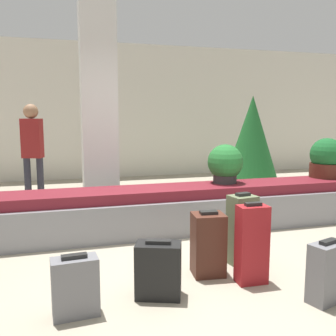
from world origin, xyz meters
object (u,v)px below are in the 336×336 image
object	(u,v)px
pillar	(99,109)
suitcase_4	(158,270)
suitcase_6	(242,230)
potted_plant_0	(225,164)
suitcase_5	(208,244)
traveler_0	(32,146)
potted_plant_1	(327,159)
decorated_tree	(252,139)
suitcase_0	(327,272)
suitcase_2	(252,244)
suitcase_1	(75,287)

from	to	relation	value
pillar	suitcase_4	xyz separation A→B (m)	(0.18, -2.85, -1.37)
suitcase_4	suitcase_6	size ratio (longest dim) A/B	0.67
suitcase_4	potted_plant_0	xyz separation A→B (m)	(1.41, 1.81, 0.61)
suitcase_5	potted_plant_0	distance (m)	1.82
pillar	traveler_0	distance (m)	1.42
suitcase_4	potted_plant_1	distance (m)	3.63
traveler_0	potted_plant_0	bearing A→B (deg)	-15.73
pillar	decorated_tree	xyz separation A→B (m)	(3.15, 1.10, -0.56)
suitcase_4	potted_plant_0	distance (m)	2.38
suitcase_0	suitcase_6	xyz separation A→B (m)	(-0.30, 0.90, 0.11)
potted_plant_1	traveler_0	distance (m)	4.64
pillar	traveler_0	size ratio (longest dim) A/B	1.90
suitcase_5	suitcase_0	bearing A→B (deg)	-40.15
suitcase_5	decorated_tree	xyz separation A→B (m)	(2.40, 3.65, 0.74)
suitcase_2	traveler_0	xyz separation A→B (m)	(-2.07, 3.61, 0.65)
suitcase_6	potted_plant_0	distance (m)	1.51
suitcase_0	suitcase_2	size ratio (longest dim) A/B	0.70
suitcase_6	decorated_tree	xyz separation A→B (m)	(1.97, 3.50, 0.68)
suitcase_5	decorated_tree	distance (m)	4.43
suitcase_0	suitcase_2	bearing A→B (deg)	113.06
suitcase_4	potted_plant_1	size ratio (longest dim) A/B	0.83
suitcase_4	potted_plant_1	bearing A→B (deg)	50.90
pillar	suitcase_6	distance (m)	2.95
decorated_tree	suitcase_0	bearing A→B (deg)	-110.86
suitcase_4	traveler_0	size ratio (longest dim) A/B	0.29
pillar	suitcase_0	world-z (taller)	pillar
suitcase_4	suitcase_1	bearing A→B (deg)	-150.18
suitcase_1	suitcase_4	size ratio (longest dim) A/B	0.98
suitcase_0	suitcase_4	size ratio (longest dim) A/B	1.06
suitcase_0	decorated_tree	xyz separation A→B (m)	(1.68, 4.40, 0.79)
suitcase_0	suitcase_1	xyz separation A→B (m)	(-1.96, 0.34, -0.02)
suitcase_1	suitcase_6	distance (m)	1.76
suitcase_0	suitcase_4	distance (m)	1.36
pillar	suitcase_1	xyz separation A→B (m)	(-0.49, -2.97, -1.37)
pillar	suitcase_5	distance (m)	2.96
suitcase_5	traveler_0	size ratio (longest dim) A/B	0.37
pillar	suitcase_5	size ratio (longest dim) A/B	5.16
suitcase_1	suitcase_2	xyz separation A→B (m)	(1.55, 0.15, 0.13)
suitcase_2	potted_plant_1	bearing A→B (deg)	41.43
suitcase_4	suitcase_5	bearing A→B (deg)	48.31
decorated_tree	suitcase_2	bearing A→B (deg)	-118.08
suitcase_1	potted_plant_0	xyz separation A→B (m)	(2.09, 1.93, 0.62)
suitcase_6	potted_plant_1	distance (m)	2.55
potted_plant_1	potted_plant_0	bearing A→B (deg)	-179.08
suitcase_0	decorated_tree	bearing A→B (deg)	51.84
pillar	suitcase_0	xyz separation A→B (m)	(1.47, -3.30, -1.35)
suitcase_4	suitcase_6	xyz separation A→B (m)	(0.99, 0.45, 0.12)
suitcase_2	suitcase_5	distance (m)	0.42
suitcase_1	potted_plant_1	distance (m)	4.27
suitcase_5	decorated_tree	world-z (taller)	decorated_tree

